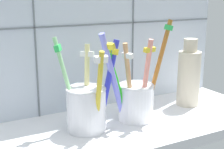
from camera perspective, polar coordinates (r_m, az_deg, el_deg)
name	(u,v)px	position (r cm, az deg, el deg)	size (l,w,h in cm)	color
counter_slab	(113,130)	(61.63, 0.26, -9.65)	(64.00, 22.00, 2.00)	silver
tile_wall_back	(85,9)	(67.26, -4.70, 11.23)	(64.00, 2.20, 45.00)	silver
toothbrush_cup_left	(87,105)	(57.99, -4.33, -5.29)	(11.23, 9.69, 16.61)	white
toothbrush_cup_right	(135,97)	(62.23, 4.01, -3.84)	(15.25, 6.85, 18.95)	white
ceramic_vase	(189,76)	(72.15, 13.12, -0.25)	(4.75, 4.75, 14.38)	beige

